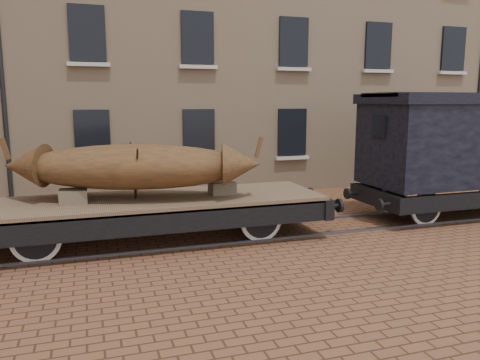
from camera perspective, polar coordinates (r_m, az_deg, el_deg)
name	(u,v)px	position (r m, az deg, el deg)	size (l,w,h in m)	color
ground	(333,226)	(12.86, 11.24, -5.51)	(90.00, 90.00, 0.00)	brown
warehouse_cream	(289,21)	(23.02, 5.94, 18.72)	(40.00, 10.19, 14.00)	#D5B38B
rail_track	(333,225)	(12.86, 11.25, -5.38)	(30.00, 1.52, 0.06)	#59595E
flatcar_wagon	(152,207)	(11.16, -10.71, -3.26)	(9.10, 2.47, 1.37)	brown
iron_boat	(134,166)	(10.95, -12.74, 1.62)	(5.86, 2.87, 1.44)	brown
goods_van	(466,140)	(15.04, 25.88, 4.45)	(6.84, 2.49, 3.54)	black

